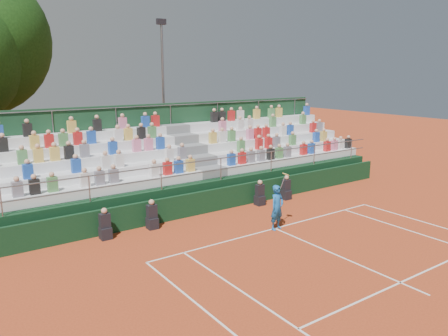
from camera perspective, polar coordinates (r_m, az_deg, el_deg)
ground at (r=17.38m, az=6.68°, el=-7.86°), size 90.00×90.00×0.00m
courtside_wall at (r=19.60m, az=0.50°, el=-3.87°), size 20.00×0.15×1.00m
line_officials at (r=18.56m, az=-1.96°, el=-4.90°), size 9.35×0.40×1.19m
grandstand at (r=22.08m, az=-4.38°, el=-0.47°), size 20.00×5.20×4.40m
tennis_player at (r=17.05m, az=6.96°, el=-5.12°), size 0.88×0.52×2.22m
floodlight_mast at (r=28.87m, az=-7.97°, el=10.96°), size 0.60×0.25×9.25m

